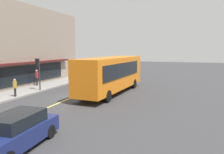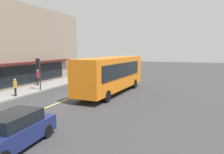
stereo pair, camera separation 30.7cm
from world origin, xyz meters
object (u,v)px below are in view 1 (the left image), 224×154
at_px(bus, 112,73).
at_px(car_navy, 15,132).
at_px(pedestrian_waiting, 37,76).
at_px(pedestrian_by_curb, 15,86).
at_px(traffic_light, 38,67).

relative_size(bus, car_navy, 2.56).
height_order(car_navy, pedestrian_waiting, pedestrian_waiting).
bearing_deg(pedestrian_by_curb, pedestrian_waiting, 20.31).
xyz_separation_m(pedestrian_waiting, pedestrian_by_curb, (-5.59, -2.07, -0.18)).
relative_size(bus, pedestrian_waiting, 6.21).
distance_m(car_navy, pedestrian_by_curb, 10.73).
distance_m(pedestrian_waiting, pedestrian_by_curb, 5.96).
bearing_deg(pedestrian_waiting, car_navy, -145.03).
xyz_separation_m(bus, pedestrian_by_curb, (-4.91, 7.29, -0.92)).
relative_size(bus, traffic_light, 3.52).
relative_size(traffic_light, pedestrian_by_curb, 2.07).
bearing_deg(traffic_light, pedestrian_by_curb, -178.97).
bearing_deg(car_navy, traffic_light, 33.58).
xyz_separation_m(bus, traffic_light, (-1.63, 7.35, 0.55)).
distance_m(traffic_light, car_navy, 13.46).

